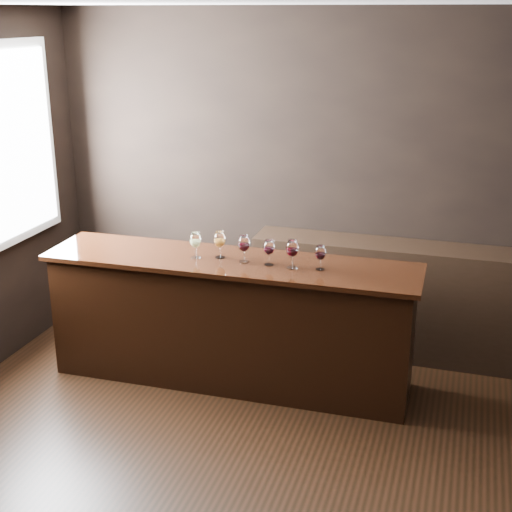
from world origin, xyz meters
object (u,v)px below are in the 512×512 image
(glass_white, at_px, (195,241))
(glass_red_b, at_px, (269,248))
(glass_red_a, at_px, (244,244))
(glass_red_d, at_px, (321,253))
(glass_amber, at_px, (220,240))
(glass_red_c, at_px, (292,249))
(back_bar_shelf, at_px, (414,302))
(bar_counter, at_px, (231,323))

(glass_white, height_order, glass_red_b, glass_white)
(glass_red_a, distance_m, glass_red_d, 0.57)
(glass_red_b, height_order, glass_red_d, glass_red_b)
(glass_red_b, bearing_deg, glass_amber, 173.15)
(glass_red_d, bearing_deg, glass_red_b, -177.83)
(glass_red_c, height_order, glass_red_d, glass_red_c)
(glass_red_b, distance_m, glass_red_d, 0.38)
(glass_amber, height_order, glass_red_c, glass_red_c)
(back_bar_shelf, bearing_deg, glass_red_c, -133.11)
(glass_red_b, bearing_deg, bar_counter, 176.00)
(bar_counter, xyz_separation_m, back_bar_shelf, (1.31, 0.84, 0.00))
(glass_white, bearing_deg, glass_amber, 18.87)
(glass_amber, bearing_deg, glass_red_d, -2.47)
(bar_counter, height_order, glass_red_c, glass_red_c)
(back_bar_shelf, bearing_deg, glass_amber, -149.84)
(glass_white, bearing_deg, glass_red_c, -0.56)
(back_bar_shelf, height_order, glass_amber, glass_amber)
(glass_red_a, bearing_deg, glass_red_b, 0.21)
(glass_red_d, bearing_deg, glass_red_a, -178.49)
(bar_counter, xyz_separation_m, glass_red_b, (0.31, -0.02, 0.65))
(glass_red_a, relative_size, glass_red_d, 1.16)
(glass_amber, distance_m, glass_red_c, 0.58)
(glass_red_d, bearing_deg, glass_red_c, -170.85)
(bar_counter, height_order, glass_white, glass_white)
(glass_white, height_order, glass_amber, glass_amber)
(glass_amber, distance_m, glass_red_d, 0.78)
(glass_white, distance_m, glass_red_d, 0.95)
(bar_counter, height_order, glass_red_a, glass_red_a)
(glass_amber, height_order, glass_red_b, glass_amber)
(back_bar_shelf, relative_size, glass_red_a, 12.77)
(glass_red_c, xyz_separation_m, glass_red_d, (0.20, 0.03, -0.02))
(glass_red_a, relative_size, glass_red_b, 1.09)
(back_bar_shelf, bearing_deg, glass_red_b, -139.31)
(bar_counter, relative_size, back_bar_shelf, 1.03)
(bar_counter, distance_m, glass_amber, 0.66)
(glass_amber, height_order, glass_red_d, glass_amber)
(glass_red_a, bearing_deg, glass_amber, 166.81)
(glass_amber, xyz_separation_m, glass_red_c, (0.58, -0.07, 0.01))
(bar_counter, height_order, glass_red_b, glass_red_b)
(bar_counter, xyz_separation_m, glass_red_a, (0.12, -0.02, 0.66))
(glass_white, xyz_separation_m, glass_amber, (0.17, 0.06, 0.00))
(glass_red_c, distance_m, glass_red_d, 0.20)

